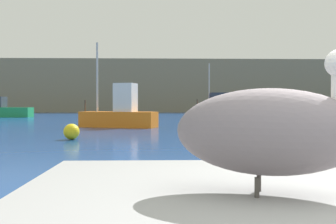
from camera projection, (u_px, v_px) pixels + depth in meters
hillside_backdrop at (164, 88)px, 75.55m from camera, size 140.00×17.84×9.32m
pelican at (269, 131)px, 2.46m from camera, size 1.45×0.87×0.91m
fishing_boat_orange at (120, 114)px, 22.90m from camera, size 4.78×2.75×5.10m
fishing_boat_red at (227, 108)px, 40.59m from camera, size 7.07×2.44×5.69m
mooring_buoy at (71, 132)px, 14.86m from camera, size 0.61×0.61×0.61m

